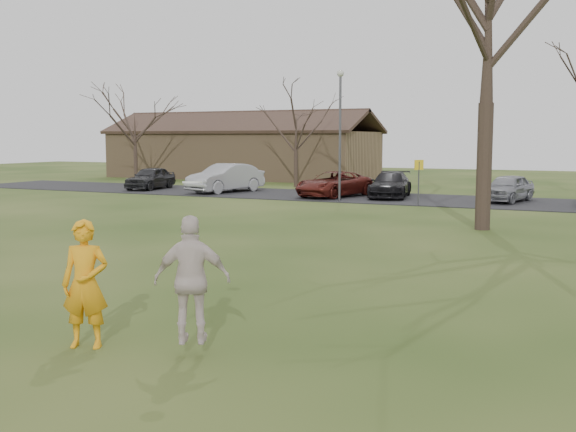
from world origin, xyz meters
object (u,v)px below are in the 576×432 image
object	(u,v)px
car_4	(508,188)
big_tree	(489,15)
car_0	(150,178)
car_3	(390,185)
lamp_post	(340,119)
building	(242,153)
car_1	(226,178)
catching_play	(192,280)
car_2	(334,184)
player_defender	(85,284)

from	to	relation	value
car_4	big_tree	world-z (taller)	big_tree
car_0	car_3	bearing A→B (deg)	-3.80
car_0	lamp_post	world-z (taller)	lamp_post
car_0	building	bearing A→B (deg)	88.84
car_1	catching_play	distance (m)	28.85
car_2	catching_play	distance (m)	26.07
car_0	player_defender	bearing A→B (deg)	-61.31
car_2	lamp_post	world-z (taller)	lamp_post
car_0	car_3	distance (m)	14.51
car_4	big_tree	size ratio (longest dim) A/B	0.27
lamp_post	big_tree	bearing A→B (deg)	-43.15
car_0	building	world-z (taller)	building
car_1	car_2	world-z (taller)	car_1
player_defender	car_0	bearing A→B (deg)	102.84
car_3	big_tree	world-z (taller)	big_tree
car_1	lamp_post	xyz separation A→B (m)	(7.65, -2.16, 3.14)
car_4	lamp_post	world-z (taller)	lamp_post
car_4	catching_play	xyz separation A→B (m)	(-0.81, -25.83, 0.41)
car_2	car_4	size ratio (longest dim) A/B	1.22
player_defender	car_1	size ratio (longest dim) A/B	0.39
car_4	lamp_post	distance (m)	8.62
player_defender	catching_play	world-z (taller)	catching_play
car_4	car_0	bearing A→B (deg)	-164.88
player_defender	car_0	distance (m)	30.99
car_0	lamp_post	distance (m)	13.39
player_defender	car_4	size ratio (longest dim) A/B	0.49
car_3	catching_play	bearing A→B (deg)	-88.38
car_0	catching_play	size ratio (longest dim) A/B	1.71
player_defender	car_4	xyz separation A→B (m)	(2.46, 26.13, -0.25)
car_1	car_4	size ratio (longest dim) A/B	1.25
car_1	big_tree	size ratio (longest dim) A/B	0.34
player_defender	car_1	bearing A→B (deg)	94.29
car_3	catching_play	world-z (taller)	catching_play
car_2	lamp_post	distance (m)	3.99
car_1	lamp_post	distance (m)	8.54
car_4	player_defender	bearing A→B (deg)	-82.35
car_0	catching_play	world-z (taller)	catching_play
car_3	car_4	size ratio (longest dim) A/B	1.17
player_defender	car_2	bearing A→B (deg)	81.34
car_0	car_2	distance (m)	11.73
car_1	lamp_post	world-z (taller)	lamp_post
car_0	car_4	world-z (taller)	car_0
car_4	building	xyz separation A→B (m)	(-21.42, 12.58, 1.24)
player_defender	lamp_post	size ratio (longest dim) A/B	0.30
car_3	big_tree	xyz separation A→B (m)	(6.31, -10.32, 6.31)
car_2	catching_play	size ratio (longest dim) A/B	2.05
car_0	car_4	bearing A→B (deg)	-4.20
player_defender	car_1	xyz separation A→B (m)	(-12.61, 25.36, -0.11)
catching_play	car_2	bearing A→B (deg)	107.17
catching_play	car_0	bearing A→B (deg)	127.74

